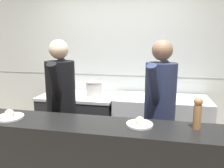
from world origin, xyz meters
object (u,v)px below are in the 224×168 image
object	(u,v)px
oven_range	(79,121)
chef_sous	(160,107)
plated_dish_main	(10,116)
plated_dish_appetiser	(140,123)
chefs_knife	(163,99)
sauce_pot	(94,88)
chef_head_cook	(61,103)
stock_pot	(57,88)
mixing_bowl_steel	(177,96)
pepper_mill	(198,112)

from	to	relation	value
oven_range	chef_sous	bearing A→B (deg)	-29.20
plated_dish_main	plated_dish_appetiser	world-z (taller)	plated_dish_main
chefs_knife	chef_sous	distance (m)	0.60
sauce_pot	plated_dish_appetiser	size ratio (longest dim) A/B	1.07
plated_dish_main	chefs_knife	bearing A→B (deg)	40.34
chef_head_cook	stock_pot	bearing A→B (deg)	107.89
mixing_bowl_steel	chef_sous	size ratio (longest dim) A/B	0.13
plated_dish_appetiser	chef_sous	world-z (taller)	chef_sous
plated_dish_main	oven_range	bearing A→B (deg)	82.06
oven_range	chefs_knife	size ratio (longest dim) A/B	2.95
chefs_knife	pepper_mill	xyz separation A→B (m)	(0.24, -1.19, 0.22)
chefs_knife	plated_dish_main	distance (m)	1.98
stock_pot	sauce_pot	bearing A→B (deg)	-0.38
chef_sous	pepper_mill	bearing A→B (deg)	-44.41
stock_pot	chefs_knife	world-z (taller)	stock_pot
chefs_knife	chef_head_cook	bearing A→B (deg)	-152.50
stock_pot	plated_dish_appetiser	distance (m)	1.95
mixing_bowl_steel	pepper_mill	distance (m)	1.30
oven_range	plated_dish_main	xyz separation A→B (m)	(-0.19, -1.39, 0.56)
pepper_mill	chefs_knife	bearing A→B (deg)	101.64
stock_pot	chef_sous	xyz separation A→B (m)	(1.61, -0.71, -0.01)
stock_pot	pepper_mill	distance (m)	2.32
stock_pot	chef_head_cook	world-z (taller)	chef_head_cook
chef_head_cook	chefs_knife	bearing A→B (deg)	16.92
plated_dish_appetiser	pepper_mill	size ratio (longest dim) A/B	0.85
mixing_bowl_steel	plated_dish_appetiser	xyz separation A→B (m)	(-0.43, -1.31, 0.06)
plated_dish_main	chef_head_cook	bearing A→B (deg)	67.82
plated_dish_main	pepper_mill	bearing A→B (deg)	3.05
plated_dish_appetiser	pepper_mill	distance (m)	0.50
sauce_pot	chef_head_cook	world-z (taller)	chef_head_cook
chefs_knife	pepper_mill	bearing A→B (deg)	-78.36
stock_pot	chef_head_cook	size ratio (longest dim) A/B	0.16
mixing_bowl_steel	plated_dish_appetiser	bearing A→B (deg)	-108.07
stock_pot	chefs_knife	xyz separation A→B (m)	(1.67, -0.11, -0.07)
oven_range	chef_head_cook	world-z (taller)	chef_head_cook
pepper_mill	chef_head_cook	xyz separation A→B (m)	(-1.50, 0.54, -0.16)
sauce_pot	pepper_mill	world-z (taller)	pepper_mill
pepper_mill	chef_sous	bearing A→B (deg)	117.18
oven_range	chefs_knife	bearing A→B (deg)	-4.60
oven_range	sauce_pot	xyz separation A→B (m)	(0.26, 0.00, 0.56)
pepper_mill	chef_sous	size ratio (longest dim) A/B	0.16
mixing_bowl_steel	chef_sous	xyz separation A→B (m)	(-0.25, -0.70, 0.02)
sauce_pot	mixing_bowl_steel	xyz separation A→B (m)	(1.24, -0.01, -0.05)
sauce_pot	chef_sous	xyz separation A→B (m)	(1.00, -0.70, -0.03)
mixing_bowl_steel	plated_dish_appetiser	distance (m)	1.38
stock_pot	pepper_mill	world-z (taller)	pepper_mill
oven_range	stock_pot	size ratio (longest dim) A/B	4.14
oven_range	sauce_pot	size ratio (longest dim) A/B	4.58
plated_dish_main	chef_head_cook	world-z (taller)	chef_head_cook
stock_pot	mixing_bowl_steel	bearing A→B (deg)	-0.35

